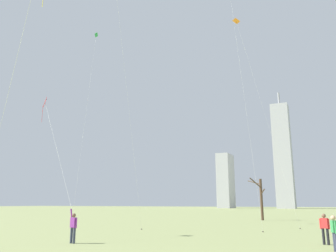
{
  "coord_description": "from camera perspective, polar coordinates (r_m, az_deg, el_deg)",
  "views": [
    {
      "loc": [
        6.9,
        -9.01,
        2.18
      ],
      "look_at": [
        0.0,
        6.0,
        5.92
      ],
      "focal_mm": 36.48,
      "sensor_mm": 36.0,
      "label": 1
    }
  ],
  "objects": [
    {
      "name": "kite_flyer_midfield_center_red",
      "position": [
        21.07,
        -16.14,
        -13.21
      ],
      "size": [
        5.89,
        2.8,
        9.9
      ],
      "color": "#33384C",
      "rests_on": "ground"
    },
    {
      "name": "bystander_strolling_midfield",
      "position": [
        21.01,
        24.73,
        -15.12
      ],
      "size": [
        0.5,
        0.26,
        1.62
      ],
      "color": "black",
      "rests_on": "ground"
    },
    {
      "name": "bystander_watching_nearby",
      "position": [
        18.23,
        26.05,
        -15.53
      ],
      "size": [
        0.3,
        0.49,
        1.62
      ],
      "color": "#33384C",
      "rests_on": "ground"
    },
    {
      "name": "distant_kite_drifting_left_green",
      "position": [
        41.17,
        -12.46,
        10.44
      ],
      "size": [
        1.65,
        4.71,
        22.37
      ],
      "color": "green",
      "rests_on": "ground"
    },
    {
      "name": "distant_kite_drifting_right_orange",
      "position": [
        33.77,
        12.84,
        12.03
      ],
      "size": [
        4.43,
        3.01,
        19.63
      ],
      "color": "orange",
      "rests_on": "ground"
    },
    {
      "name": "bare_tree_rightmost",
      "position": [
        47.48,
        15.24,
        -11.42
      ],
      "size": [
        2.54,
        2.01,
        5.5
      ],
      "color": "#4C3828",
      "rests_on": "ground"
    },
    {
      "name": "skyline_mid_tower_right",
      "position": [
        156.97,
        9.61,
        -9.02
      ],
      "size": [
        5.58,
        11.19,
        23.8
      ],
      "color": "#B2B2B7",
      "rests_on": "ground"
    },
    {
      "name": "skyline_mid_tower_left",
      "position": [
        150.37,
        18.66,
        -4.65
      ],
      "size": [
        7.0,
        7.81,
        48.99
      ],
      "color": "#B2B2B7",
      "rests_on": "ground"
    }
  ]
}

